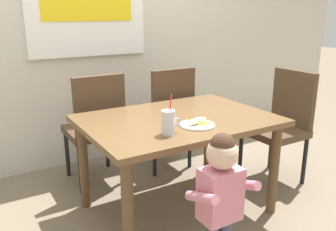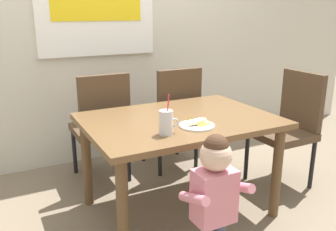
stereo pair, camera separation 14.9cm
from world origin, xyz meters
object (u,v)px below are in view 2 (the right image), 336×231
(dining_table, at_px, (179,131))
(dining_chair_right, at_px, (173,113))
(dining_chair_left, at_px, (102,122))
(toddler_standing, at_px, (214,190))
(snack_plate, at_px, (197,126))
(milk_cup, at_px, (166,124))
(dining_chair_far, at_px, (290,122))
(peeled_banana, at_px, (197,122))

(dining_table, bearing_deg, dining_chair_right, 65.21)
(dining_table, distance_m, dining_chair_left, 0.80)
(toddler_standing, distance_m, snack_plate, 0.53)
(dining_table, height_order, milk_cup, milk_cup)
(dining_chair_left, bearing_deg, dining_chair_far, 152.42)
(dining_chair_right, xyz_separation_m, peeled_banana, (-0.30, -0.90, 0.21))
(dining_chair_left, bearing_deg, dining_table, 116.34)
(milk_cup, bearing_deg, dining_chair_far, 10.90)
(toddler_standing, bearing_deg, milk_cup, 100.38)
(dining_chair_left, bearing_deg, milk_cup, 96.58)
(dining_table, xyz_separation_m, dining_chair_far, (1.05, -0.02, -0.08))
(peeled_banana, bearing_deg, dining_chair_far, 10.90)
(dining_chair_left, relative_size, milk_cup, 3.81)
(dining_table, xyz_separation_m, dining_chair_left, (-0.35, 0.71, -0.08))
(dining_chair_far, distance_m, snack_plate, 1.08)
(dining_chair_right, relative_size, peeled_banana, 5.48)
(dining_table, distance_m, peeled_banana, 0.25)
(snack_plate, height_order, peeled_banana, peeled_banana)
(snack_plate, bearing_deg, dining_chair_left, 111.08)
(dining_table, height_order, toddler_standing, toddler_standing)
(dining_chair_left, height_order, dining_chair_far, same)
(dining_table, xyz_separation_m, milk_cup, (-0.24, -0.27, 0.16))
(peeled_banana, bearing_deg, dining_table, 92.92)
(dining_chair_left, distance_m, toddler_standing, 1.41)
(dining_table, relative_size, dining_chair_far, 1.37)
(dining_table, bearing_deg, peeled_banana, -87.08)
(dining_table, relative_size, toddler_standing, 1.57)
(milk_cup, bearing_deg, toddler_standing, -79.62)
(dining_chair_left, xyz_separation_m, snack_plate, (0.36, -0.93, 0.18))
(dining_chair_right, bearing_deg, milk_cup, 59.72)
(milk_cup, relative_size, peeled_banana, 1.44)
(snack_plate, bearing_deg, dining_chair_right, 71.21)
(dining_table, height_order, snack_plate, snack_plate)
(dining_table, height_order, dining_chair_right, dining_chair_right)
(dining_table, xyz_separation_m, toddler_standing, (-0.16, -0.68, -0.10))
(dining_chair_left, bearing_deg, dining_chair_right, 177.36)
(peeled_banana, bearing_deg, dining_chair_left, 111.33)
(dining_chair_far, bearing_deg, peeled_banana, -79.10)
(toddler_standing, xyz_separation_m, peeled_banana, (0.17, 0.47, 0.23))
(milk_cup, bearing_deg, dining_chair_right, 59.72)
(dining_chair_left, relative_size, peeled_banana, 5.48)
(dining_table, relative_size, milk_cup, 5.22)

